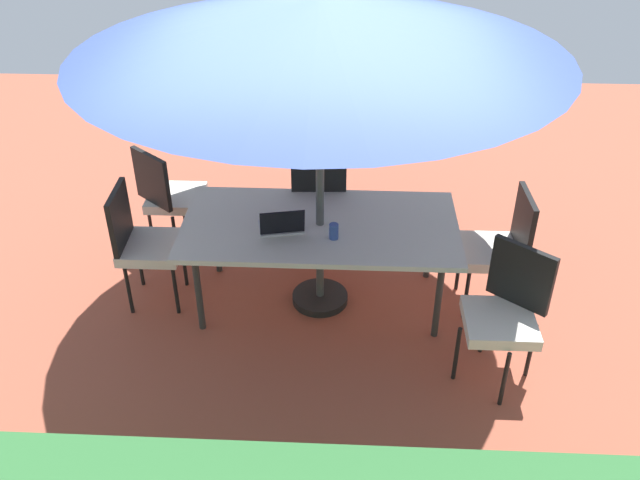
# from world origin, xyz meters

# --- Properties ---
(ground_plane) EXTENTS (10.00, 10.00, 0.02)m
(ground_plane) POSITION_xyz_m (0.00, 0.00, -0.01)
(ground_plane) COLOR #9E4C38
(dining_table) EXTENTS (2.05, 1.04, 0.72)m
(dining_table) POSITION_xyz_m (0.00, 0.00, 0.68)
(dining_table) COLOR silver
(dining_table) RESTS_ON ground_plane
(patio_umbrella) EXTENTS (3.19, 3.19, 2.35)m
(patio_umbrella) POSITION_xyz_m (0.00, 0.00, 2.17)
(patio_umbrella) COLOR #4C4C4C
(patio_umbrella) RESTS_ON ground_plane
(chair_northwest) EXTENTS (0.58, 0.58, 0.98)m
(chair_northwest) POSITION_xyz_m (-1.26, 0.74, 0.55)
(chair_northwest) COLOR silver
(chair_northwest) RESTS_ON ground_plane
(chair_west) EXTENTS (0.47, 0.46, 0.98)m
(chair_west) POSITION_xyz_m (-1.35, -0.04, 0.55)
(chair_west) COLOR silver
(chair_west) RESTS_ON ground_plane
(chair_south) EXTENTS (0.46, 0.47, 0.98)m
(chair_south) POSITION_xyz_m (0.04, -0.64, 0.55)
(chair_south) COLOR silver
(chair_south) RESTS_ON ground_plane
(chair_east) EXTENTS (0.47, 0.46, 0.98)m
(chair_east) POSITION_xyz_m (1.34, 0.03, 0.55)
(chair_east) COLOR silver
(chair_east) RESTS_ON ground_plane
(chair_southeast) EXTENTS (0.58, 0.59, 0.98)m
(chair_southeast) POSITION_xyz_m (1.31, -0.68, 0.55)
(chair_southeast) COLOR silver
(chair_southeast) RESTS_ON ground_plane
(laptop) EXTENTS (0.36, 0.31, 0.21)m
(laptop) POSITION_xyz_m (0.27, 0.11, 0.77)
(laptop) COLOR #B7B7BC
(laptop) RESTS_ON dining_table
(cup) EXTENTS (0.07, 0.07, 0.12)m
(cup) POSITION_xyz_m (-0.11, 0.19, 0.78)
(cup) COLOR #334C99
(cup) RESTS_ON dining_table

